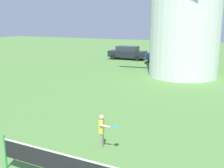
# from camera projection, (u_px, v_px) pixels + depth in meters

# --- Properties ---
(tennis_net) EXTENTS (5.33, 0.06, 1.10)m
(tennis_net) POSITION_uv_depth(u_px,v_px,m) (77.00, 168.00, 7.29)
(tennis_net) COLOR #238E4C
(tennis_net) RESTS_ON ground_plane
(player_far) EXTENTS (0.78, 0.40, 1.23)m
(player_far) POSITION_uv_depth(u_px,v_px,m) (102.00, 129.00, 9.88)
(player_far) COLOR #9E937F
(player_far) RESTS_ON ground_plane
(parked_car_black) EXTENTS (4.52, 2.10, 1.56)m
(parked_car_black) POSITION_uv_depth(u_px,v_px,m) (127.00, 53.00, 32.95)
(parked_car_black) COLOR #1E232D
(parked_car_black) RESTS_ON ground_plane
(parked_car_blue) EXTENTS (4.21, 2.01, 1.56)m
(parked_car_blue) POSITION_uv_depth(u_px,v_px,m) (166.00, 55.00, 30.32)
(parked_car_blue) COLOR #334C99
(parked_car_blue) RESTS_ON ground_plane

